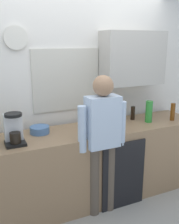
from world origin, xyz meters
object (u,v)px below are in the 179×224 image
bottle_dark_sauce (133,113)px  dish_soap (100,129)px  mixing_bowl (40,130)px  bottle_amber_beer (173,112)px  coffee_maker (14,130)px  person_at_sink (102,135)px  storage_canister (106,120)px  cup_yellow_cup (97,125)px  bottle_clear_soda (149,112)px

bottle_dark_sauce → dish_soap: 0.77m
bottle_dark_sauce → mixing_bowl: size_ratio=0.82×
bottle_dark_sauce → bottle_amber_beer: bottle_amber_beer is taller
coffee_maker → person_at_sink: bearing=-13.9°
coffee_maker → bottle_amber_beer: coffee_maker is taller
dish_soap → storage_canister: 0.34m
coffee_maker → mixing_bowl: coffee_maker is taller
coffee_maker → cup_yellow_cup: size_ratio=3.88×
cup_yellow_cup → bottle_clear_soda: bearing=-5.1°
bottle_clear_soda → mixing_bowl: (-1.39, 0.18, -0.10)m
bottle_clear_soda → mixing_bowl: size_ratio=1.27×
bottle_amber_beer → person_at_sink: size_ratio=0.14×
cup_yellow_cup → storage_canister: storage_canister is taller
bottle_clear_soda → dish_soap: bearing=-166.9°
coffee_maker → mixing_bowl: 0.39m
mixing_bowl → person_at_sink: size_ratio=0.14×
storage_canister → person_at_sink: (-0.22, -0.31, -0.06)m
storage_canister → dish_soap: bearing=-131.6°
coffee_maker → dish_soap: coffee_maker is taller
cup_yellow_cup → coffee_maker: bearing=-174.6°
bottle_amber_beer → mixing_bowl: bottle_amber_beer is taller
coffee_maker → dish_soap: size_ratio=1.83×
bottle_dark_sauce → mixing_bowl: (-1.26, -0.00, -0.05)m
bottle_clear_soda → mixing_bowl: 1.40m
bottle_dark_sauce → storage_canister: 0.47m
bottle_clear_soda → bottle_amber_beer: bearing=-11.1°
person_at_sink → bottle_amber_beer: bearing=6.8°
bottle_amber_beer → storage_canister: 0.93m
bottle_amber_beer → mixing_bowl: (-1.72, 0.24, -0.07)m
bottle_clear_soda → cup_yellow_cup: (-0.72, 0.06, -0.10)m
storage_canister → mixing_bowl: bearing=172.1°
coffee_maker → bottle_dark_sauce: (1.57, 0.21, -0.06)m
coffee_maker → bottle_amber_beer: 2.04m
bottle_dark_sauce → person_at_sink: (-0.68, -0.43, -0.06)m
coffee_maker → storage_canister: (1.11, 0.09, -0.06)m
coffee_maker → cup_yellow_cup: bearing=5.4°
person_at_sink → bottle_clear_soda: bearing=14.9°
coffee_maker → cup_yellow_cup: coffee_maker is taller
bottle_clear_soda → storage_canister: bearing=173.8°
cup_yellow_cup → storage_canister: bearing=-0.3°
bottle_clear_soda → storage_canister: 0.59m
dish_soap → person_at_sink: bearing=-86.9°
bottle_dark_sauce → coffee_maker: bearing=-172.6°
bottle_amber_beer → dish_soap: bottle_amber_beer is taller
bottle_amber_beer → mixing_bowl: bearing=172.0°
coffee_maker → bottle_dark_sauce: 1.59m
dish_soap → storage_canister: size_ratio=1.06×
coffee_maker → bottle_dark_sauce: size_ratio=1.83×
dish_soap → person_at_sink: person_at_sink is taller
dish_soap → storage_canister: (0.22, 0.25, 0.01)m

